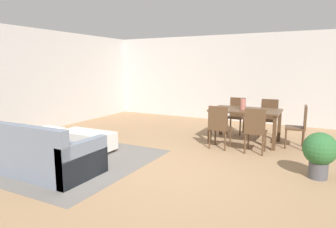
# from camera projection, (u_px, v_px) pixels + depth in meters

# --- Properties ---
(ground_plane) EXTENTS (10.80, 10.80, 0.00)m
(ground_plane) POSITION_uv_depth(u_px,v_px,m) (168.00, 170.00, 4.88)
(ground_plane) COLOR #9E7A56
(wall_back) EXTENTS (9.00, 0.12, 2.70)m
(wall_back) POSITION_uv_depth(u_px,v_px,m) (242.00, 78.00, 9.05)
(wall_back) COLOR beige
(wall_back) RESTS_ON ground_plane
(wall_left) EXTENTS (0.12, 11.00, 2.70)m
(wall_left) POSITION_uv_depth(u_px,v_px,m) (15.00, 82.00, 7.14)
(wall_left) COLOR beige
(wall_left) RESTS_ON ground_plane
(area_rug) EXTENTS (3.00, 2.80, 0.01)m
(area_rug) POSITION_uv_depth(u_px,v_px,m) (66.00, 159.00, 5.45)
(area_rug) COLOR slate
(area_rug) RESTS_ON ground_plane
(couch) EXTENTS (2.13, 0.96, 0.86)m
(couch) POSITION_uv_depth(u_px,v_px,m) (36.00, 154.00, 4.81)
(couch) COLOR slate
(couch) RESTS_ON ground_plane
(ottoman_table) EXTENTS (1.17, 0.55, 0.41)m
(ottoman_table) POSITION_uv_depth(u_px,v_px,m) (87.00, 140.00, 5.96)
(ottoman_table) COLOR silver
(ottoman_table) RESTS_ON ground_plane
(dining_table) EXTENTS (1.51, 0.96, 0.76)m
(dining_table) POSITION_uv_depth(u_px,v_px,m) (245.00, 113.00, 6.61)
(dining_table) COLOR #513823
(dining_table) RESTS_ON ground_plane
(dining_chair_near_left) EXTENTS (0.41, 0.41, 0.92)m
(dining_chair_near_left) POSITION_uv_depth(u_px,v_px,m) (219.00, 125.00, 6.07)
(dining_chair_near_left) COLOR #513823
(dining_chair_near_left) RESTS_ON ground_plane
(dining_chair_near_right) EXTENTS (0.41, 0.41, 0.92)m
(dining_chair_near_right) POSITION_uv_depth(u_px,v_px,m) (255.00, 128.00, 5.73)
(dining_chair_near_right) COLOR #513823
(dining_chair_near_right) RESTS_ON ground_plane
(dining_chair_far_left) EXTENTS (0.40, 0.40, 0.92)m
(dining_chair_far_left) POSITION_uv_depth(u_px,v_px,m) (237.00, 113.00, 7.54)
(dining_chair_far_left) COLOR #513823
(dining_chair_far_left) RESTS_ON ground_plane
(dining_chair_far_right) EXTENTS (0.41, 0.41, 0.92)m
(dining_chair_far_right) POSITION_uv_depth(u_px,v_px,m) (269.00, 116.00, 7.17)
(dining_chair_far_right) COLOR #513823
(dining_chair_far_right) RESTS_ON ground_plane
(dining_chair_head_east) EXTENTS (0.43, 0.43, 0.92)m
(dining_chair_head_east) POSITION_uv_depth(u_px,v_px,m) (300.00, 124.00, 6.13)
(dining_chair_head_east) COLOR #513823
(dining_chair_head_east) RESTS_ON ground_plane
(vase_centerpiece) EXTENTS (0.12, 0.12, 0.24)m
(vase_centerpiece) POSITION_uv_depth(u_px,v_px,m) (243.00, 104.00, 6.57)
(vase_centerpiece) COLOR #B26659
(vase_centerpiece) RESTS_ON dining_table
(book_on_ottoman) EXTENTS (0.29, 0.24, 0.03)m
(book_on_ottoman) POSITION_uv_depth(u_px,v_px,m) (83.00, 131.00, 5.89)
(book_on_ottoman) COLOR silver
(book_on_ottoman) RESTS_ON ottoman_table
(potted_plant) EXTENTS (0.51, 0.51, 0.73)m
(potted_plant) POSITION_uv_depth(u_px,v_px,m) (320.00, 152.00, 4.47)
(potted_plant) COLOR #4C4C51
(potted_plant) RESTS_ON ground_plane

